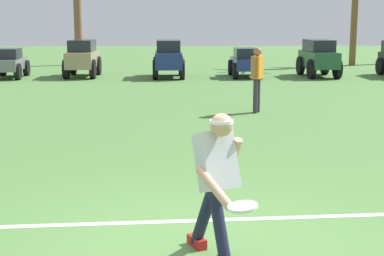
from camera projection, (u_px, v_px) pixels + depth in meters
ground_plane at (192, 246)px, 5.94m from camera, size 80.00×80.00×0.00m
field_line_paint at (190, 221)px, 6.66m from camera, size 26.17×1.74×0.01m
frisbee_thrower at (216, 179)px, 5.44m from camera, size 0.52×1.09×1.43m
frisbee_in_flight at (243, 207)px, 4.67m from camera, size 0.29×0.29×0.05m
teammate_near_sideline at (257, 74)px, 13.94m from camera, size 0.34×0.47×1.56m
parked_car_slot_a at (10, 63)px, 21.92m from camera, size 1.17×2.23×1.10m
parked_car_slot_b at (82, 57)px, 22.30m from camera, size 1.17×2.35×1.40m
parked_car_slot_c at (169, 58)px, 22.10m from camera, size 1.19×2.36×1.40m
parked_car_slot_d at (245, 62)px, 22.23m from camera, size 1.10×2.21×1.10m
parked_car_slot_e at (319, 57)px, 22.33m from camera, size 1.27×2.40×1.40m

